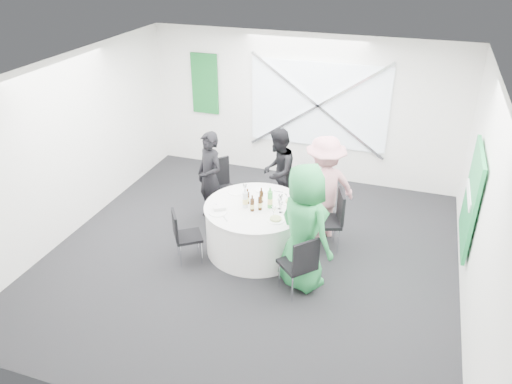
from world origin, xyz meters
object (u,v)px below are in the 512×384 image
(banquet_table, at_px, (256,228))
(green_water_bottle, at_px, (270,200))
(person_woman_pink, at_px, (324,188))
(person_woman_green, at_px, (304,228))
(chair_front_left, at_px, (183,233))
(clear_water_bottle, at_px, (245,200))
(chair_front_right, at_px, (301,262))
(chair_back_left, at_px, (221,184))
(person_man_back, at_px, (278,172))
(person_man_back_left, at_px, (210,177))
(chair_back, at_px, (287,193))
(chair_back_right, at_px, (332,216))

(banquet_table, xyz_separation_m, green_water_bottle, (0.21, 0.03, 0.51))
(person_woman_pink, xyz_separation_m, person_woman_green, (0.01, -1.32, 0.06))
(chair_front_left, height_order, clear_water_bottle, clear_water_bottle)
(chair_front_right, bearing_deg, clear_water_bottle, -83.32)
(banquet_table, bearing_deg, clear_water_bottle, -153.18)
(chair_back_left, bearing_deg, person_man_back, -20.45)
(person_woman_green, bearing_deg, chair_front_left, 35.54)
(person_woman_pink, bearing_deg, person_man_back_left, -37.30)
(person_man_back_left, height_order, person_woman_pink, person_woman_pink)
(person_man_back, xyz_separation_m, person_woman_pink, (0.90, -0.52, 0.09))
(chair_back, xyz_separation_m, person_woman_green, (0.68, -1.63, 0.41))
(person_man_back, xyz_separation_m, person_woman_green, (0.90, -1.84, 0.15))
(person_woman_pink, relative_size, clear_water_bottle, 5.56)
(person_woman_pink, bearing_deg, chair_back_right, 82.49)
(chair_front_right, height_order, green_water_bottle, green_water_bottle)
(chair_back_left, xyz_separation_m, chair_back_right, (1.98, -0.39, -0.03))
(person_woman_pink, bearing_deg, green_water_bottle, 6.58)
(chair_back_left, relative_size, green_water_bottle, 3.16)
(person_man_back, bearing_deg, chair_back_left, -62.75)
(person_man_back_left, bearing_deg, person_woman_pink, 34.67)
(chair_back_right, distance_m, clear_water_bottle, 1.35)
(chair_back, bearing_deg, chair_front_left, -112.83)
(chair_back_right, bearing_deg, person_woman_green, -31.57)
(banquet_table, bearing_deg, chair_front_right, -43.09)
(chair_back_left, xyz_separation_m, chair_front_right, (1.80, -1.63, -0.07))
(chair_back, distance_m, person_woman_green, 1.81)
(banquet_table, distance_m, chair_back_left, 1.20)
(banquet_table, relative_size, person_man_back_left, 1.00)
(green_water_bottle, bearing_deg, person_man_back_left, 153.58)
(chair_back, distance_m, clear_water_bottle, 1.22)
(chair_back_left, distance_m, green_water_bottle, 1.36)
(person_woman_pink, bearing_deg, chair_front_left, -2.43)
(chair_front_left, distance_m, person_woman_pink, 2.27)
(banquet_table, bearing_deg, chair_back, 79.26)
(chair_back, relative_size, chair_back_right, 0.87)
(person_woman_green, bearing_deg, person_man_back_left, 1.05)
(chair_back_left, bearing_deg, person_woman_pink, -50.58)
(banquet_table, xyz_separation_m, person_man_back, (-0.03, 1.25, 0.38))
(person_woman_green, bearing_deg, chair_front_right, 131.70)
(chair_back_right, distance_m, green_water_bottle, 1.00)
(person_woman_green, bearing_deg, green_water_bottle, -8.98)
(banquet_table, relative_size, person_man_back, 1.03)
(chair_front_left, distance_m, green_water_bottle, 1.37)
(person_man_back, relative_size, clear_water_bottle, 4.96)
(banquet_table, bearing_deg, person_woman_pink, 39.81)
(green_water_bottle, bearing_deg, chair_front_left, -149.22)
(banquet_table, height_order, chair_front_left, chair_front_left)
(chair_back, height_order, chair_front_left, chair_back)
(banquet_table, bearing_deg, person_man_back_left, 147.84)
(chair_back, relative_size, green_water_bottle, 2.63)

